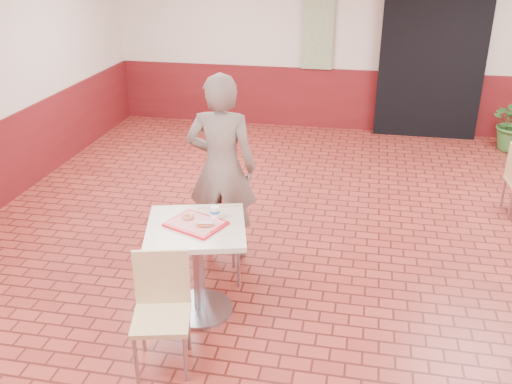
% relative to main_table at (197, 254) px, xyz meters
% --- Properties ---
extents(room_shell, '(8.01, 10.01, 3.01)m').
position_rel_main_table_xyz_m(room_shell, '(1.03, 0.50, 0.94)').
color(room_shell, maroon).
rests_on(room_shell, ground).
extents(wainscot_band, '(8.00, 10.00, 1.00)m').
position_rel_main_table_xyz_m(wainscot_band, '(1.03, 0.50, -0.06)').
color(wainscot_band, '#591113').
rests_on(wainscot_band, ground).
extents(corridor_doorway, '(1.60, 0.22, 2.20)m').
position_rel_main_table_xyz_m(corridor_doorway, '(2.23, 5.38, 0.54)').
color(corridor_doorway, black).
rests_on(corridor_doorway, ground).
extents(promo_poster, '(0.50, 0.03, 1.20)m').
position_rel_main_table_xyz_m(promo_poster, '(0.43, 5.44, 1.04)').
color(promo_poster, gray).
rests_on(promo_poster, wainscot_band).
extents(main_table, '(0.79, 0.79, 0.84)m').
position_rel_main_table_xyz_m(main_table, '(0.00, 0.00, 0.00)').
color(main_table, beige).
rests_on(main_table, ground).
extents(chair_main_front, '(0.50, 0.50, 0.90)m').
position_rel_main_table_xyz_m(chair_main_front, '(-0.08, -0.65, -0.06)').
color(chair_main_front, tan).
rests_on(chair_main_front, ground).
extents(chair_main_back, '(0.50, 0.50, 0.84)m').
position_rel_main_table_xyz_m(chair_main_back, '(0.06, 0.47, -0.09)').
color(chair_main_back, tan).
rests_on(chair_main_back, ground).
extents(customer, '(0.71, 0.49, 1.87)m').
position_rel_main_table_xyz_m(customer, '(-0.04, 1.03, 0.37)').
color(customer, '#6F6056').
rests_on(customer, ground).
extents(serving_tray, '(0.44, 0.34, 0.03)m').
position_rel_main_table_xyz_m(serving_tray, '(0.00, 0.00, 0.29)').
color(serving_tray, red).
rests_on(serving_tray, main_table).
extents(ring_donut, '(0.12, 0.12, 0.03)m').
position_rel_main_table_xyz_m(ring_donut, '(-0.08, 0.06, 0.32)').
color(ring_donut, '#B97343').
rests_on(ring_donut, serving_tray).
extents(long_john_donut, '(0.14, 0.08, 0.04)m').
position_rel_main_table_xyz_m(long_john_donut, '(0.09, -0.06, 0.32)').
color(long_john_donut, '#BB6436').
rests_on(long_john_donut, serving_tray).
extents(paper_cup, '(0.08, 0.08, 0.10)m').
position_rel_main_table_xyz_m(paper_cup, '(0.13, 0.12, 0.35)').
color(paper_cup, white).
rests_on(paper_cup, serving_tray).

